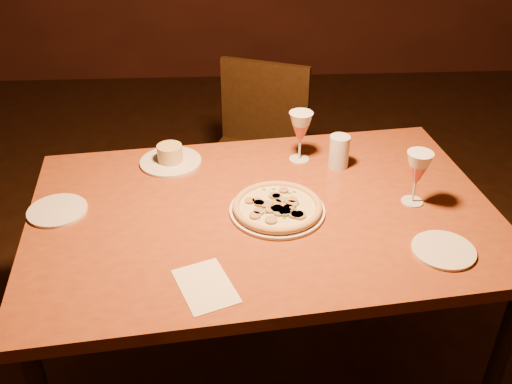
{
  "coord_description": "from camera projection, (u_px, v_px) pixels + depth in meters",
  "views": [
    {
      "loc": [
        -0.01,
        -1.24,
        1.86
      ],
      "look_at": [
        0.08,
        0.33,
        0.84
      ],
      "focal_mm": 40.0,
      "sensor_mm": 36.0,
      "label": 1
    }
  ],
  "objects": [
    {
      "name": "dining_table",
      "position": [
        263.0,
        227.0,
        1.89
      ],
      "size": [
        1.6,
        1.13,
        0.8
      ],
      "rotation": [
        0.0,
        0.0,
        0.11
      ],
      "color": "brown",
      "rests_on": "floor"
    },
    {
      "name": "chair_far",
      "position": [
        256.0,
        150.0,
        2.79
      ],
      "size": [
        0.58,
        0.58,
        0.92
      ],
      "rotation": [
        0.0,
        0.0,
        -0.38
      ],
      "color": "black",
      "rests_on": "floor"
    },
    {
      "name": "pizza_plate",
      "position": [
        277.0,
        207.0,
        1.83
      ],
      "size": [
        0.31,
        0.31,
        0.03
      ],
      "color": "silver",
      "rests_on": "dining_table"
    },
    {
      "name": "ramekin_saucer",
      "position": [
        170.0,
        157.0,
        2.09
      ],
      "size": [
        0.23,
        0.23,
        0.07
      ],
      "color": "silver",
      "rests_on": "dining_table"
    },
    {
      "name": "wine_glass_far",
      "position": [
        300.0,
        137.0,
        2.07
      ],
      "size": [
        0.09,
        0.09,
        0.19
      ],
      "primitive_type": null,
      "color": "#CD5955",
      "rests_on": "dining_table"
    },
    {
      "name": "wine_glass_right",
      "position": [
        416.0,
        178.0,
        1.84
      ],
      "size": [
        0.08,
        0.08,
        0.19
      ],
      "primitive_type": null,
      "color": "#CD5955",
      "rests_on": "dining_table"
    },
    {
      "name": "water_tumbler",
      "position": [
        339.0,
        152.0,
        2.05
      ],
      "size": [
        0.07,
        0.07,
        0.12
      ],
      "primitive_type": "cylinder",
      "color": "silver",
      "rests_on": "dining_table"
    },
    {
      "name": "side_plate_left",
      "position": [
        57.0,
        211.0,
        1.84
      ],
      "size": [
        0.19,
        0.19,
        0.01
      ],
      "primitive_type": "cylinder",
      "color": "silver",
      "rests_on": "dining_table"
    },
    {
      "name": "side_plate_near",
      "position": [
        444.0,
        250.0,
        1.67
      ],
      "size": [
        0.19,
        0.19,
        0.01
      ],
      "primitive_type": "cylinder",
      "color": "silver",
      "rests_on": "dining_table"
    },
    {
      "name": "menu_card",
      "position": [
        206.0,
        286.0,
        1.54
      ],
      "size": [
        0.2,
        0.23,
        0.0
      ],
      "primitive_type": "cube",
      "rotation": [
        0.0,
        0.0,
        0.37
      ],
      "color": "silver",
      "rests_on": "dining_table"
    }
  ]
}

